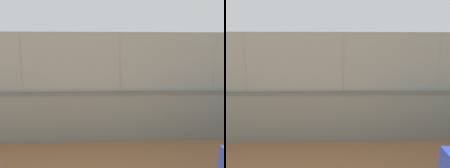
# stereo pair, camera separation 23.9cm
# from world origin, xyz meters

# --- Properties ---
(ground_plane) EXTENTS (260.00, 260.00, 0.00)m
(ground_plane) POSITION_xyz_m (0.00, 0.00, 0.00)
(ground_plane) COLOR #A36B42
(perimeter_wall) EXTENTS (32.73, 0.72, 1.71)m
(perimeter_wall) POSITION_xyz_m (-1.96, 9.86, 0.86)
(perimeter_wall) COLOR gray
(perimeter_wall) RESTS_ON ground_plane
(fence_panel_on_wall) EXTENTS (32.14, 0.44, 1.96)m
(fence_panel_on_wall) POSITION_xyz_m (-1.96, 9.86, 2.69)
(fence_panel_on_wall) COLOR gray
(fence_panel_on_wall) RESTS_ON perimeter_wall
(player_at_service_line) EXTENTS (0.74, 1.23, 1.73)m
(player_at_service_line) POSITION_xyz_m (-0.41, -1.01, 1.03)
(player_at_service_line) COLOR navy
(player_at_service_line) RESTS_ON ground_plane
(player_near_wall_returning) EXTENTS (0.77, 0.77, 1.64)m
(player_near_wall_returning) POSITION_xyz_m (5.91, 2.72, 0.97)
(player_near_wall_returning) COLOR #B2B2B2
(player_near_wall_returning) RESTS_ON ground_plane
(sports_ball) EXTENTS (0.14, 0.14, 0.14)m
(sports_ball) POSITION_xyz_m (-0.62, 1.34, 0.07)
(sports_ball) COLOR orange
(sports_ball) RESTS_ON ground_plane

